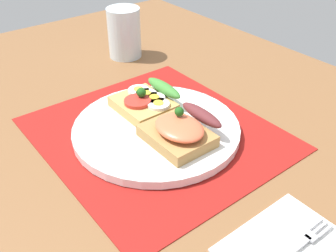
% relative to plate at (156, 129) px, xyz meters
% --- Properties ---
extents(ground_plane, '(1.20, 0.90, 0.03)m').
position_rel_plate_xyz_m(ground_plane, '(0.00, 0.00, -0.03)').
color(ground_plane, brown).
extents(placemat, '(0.37, 0.34, 0.00)m').
position_rel_plate_xyz_m(placemat, '(0.00, 0.00, -0.01)').
color(placemat, maroon).
rests_on(placemat, ground_plane).
extents(plate, '(0.26, 0.26, 0.01)m').
position_rel_plate_xyz_m(plate, '(0.00, 0.00, 0.00)').
color(plate, white).
rests_on(plate, placemat).
extents(sandwich_egg_tomato, '(0.10, 0.09, 0.04)m').
position_rel_plate_xyz_m(sandwich_egg_tomato, '(-0.05, 0.02, 0.02)').
color(sandwich_egg_tomato, tan).
rests_on(sandwich_egg_tomato, plate).
extents(sandwich_salmon, '(0.10, 0.09, 0.05)m').
position_rel_plate_xyz_m(sandwich_salmon, '(0.05, 0.01, 0.02)').
color(sandwich_salmon, '#AA8047').
rests_on(sandwich_salmon, plate).
extents(napkin, '(0.12, 0.14, 0.01)m').
position_rel_plate_xyz_m(napkin, '(0.28, -0.02, -0.01)').
color(napkin, white).
rests_on(napkin, ground_plane).
extents(fork, '(0.02, 0.13, 0.00)m').
position_rel_plate_xyz_m(fork, '(0.28, -0.01, -0.00)').
color(fork, '#B7B7BC').
rests_on(fork, napkin).
extents(drinking_glass, '(0.07, 0.07, 0.11)m').
position_rel_plate_xyz_m(drinking_glass, '(-0.29, 0.13, 0.04)').
color(drinking_glass, silver).
rests_on(drinking_glass, ground_plane).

